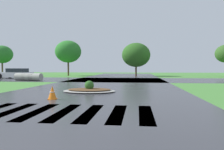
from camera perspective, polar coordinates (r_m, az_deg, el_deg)
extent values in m
cube|color=#35353A|center=(12.54, -4.69, -4.81)|extent=(10.86, 80.00, 0.01)
cube|color=#35353A|center=(26.41, 1.26, -1.21)|extent=(90.00, 9.77, 0.01)
cube|color=white|center=(8.40, -24.09, -8.36)|extent=(0.45, 3.01, 0.01)
cube|color=white|center=(7.98, -18.45, -8.83)|extent=(0.45, 3.01, 0.01)
cube|color=white|center=(7.65, -12.25, -9.24)|extent=(0.45, 3.01, 0.01)
cube|color=white|center=(7.42, -5.56, -9.57)|extent=(0.45, 3.01, 0.01)
cube|color=white|center=(7.28, 1.48, -9.77)|extent=(0.45, 3.01, 0.01)
cube|color=white|center=(7.26, 8.67, -9.83)|extent=(0.45, 3.01, 0.01)
ellipsoid|color=#9E9B93|center=(13.56, -5.82, -4.05)|extent=(3.17, 2.25, 0.12)
ellipsoid|color=brown|center=(13.56, -5.83, -3.68)|extent=(2.60, 1.85, 0.10)
sphere|color=#2D6023|center=(13.53, -5.83, -2.62)|extent=(0.56, 0.56, 0.56)
cube|color=silver|center=(32.58, -23.62, 0.09)|extent=(4.76, 2.41, 0.65)
cube|color=#1E232B|center=(32.32, -23.05, 1.11)|extent=(2.54, 1.93, 0.51)
cylinder|color=black|center=(32.79, -26.82, -0.25)|extent=(0.66, 0.29, 0.64)
cylinder|color=black|center=(34.31, -24.71, -0.13)|extent=(0.66, 0.29, 0.64)
cylinder|color=black|center=(30.87, -22.41, -0.31)|extent=(0.66, 0.29, 0.64)
cylinder|color=black|center=(32.49, -20.38, -0.18)|extent=(0.66, 0.29, 0.64)
cylinder|color=#9E9B93|center=(27.16, -22.11, -0.41)|extent=(1.63, 1.13, 0.82)
cylinder|color=#9E9B93|center=(26.55, -20.58, -0.45)|extent=(1.63, 1.13, 0.82)
cylinder|color=#9E9B93|center=(25.95, -18.99, -0.48)|extent=(1.63, 1.13, 0.82)
cone|color=orange|center=(10.71, -15.02, -4.37)|extent=(0.40, 0.40, 0.63)
torus|color=white|center=(10.70, -15.02, -4.20)|extent=(0.25, 0.25, 0.04)
cube|color=orange|center=(10.74, -15.00, -5.95)|extent=(0.36, 0.36, 0.03)
cylinder|color=#4C3823|center=(46.04, -26.25, 1.52)|extent=(0.28, 0.28, 2.53)
ellipsoid|color=#286D28|center=(46.10, -26.30, 4.76)|extent=(3.84, 3.84, 3.26)
cylinder|color=#4C3823|center=(39.32, -11.12, 1.71)|extent=(0.28, 0.28, 2.62)
ellipsoid|color=#2C7829|center=(39.41, -11.15, 5.90)|extent=(4.48, 4.48, 3.81)
cylinder|color=#4C3823|center=(37.49, 6.16, 1.16)|extent=(0.28, 0.28, 1.88)
ellipsoid|color=#2C5E1F|center=(37.54, 6.18, 5.13)|extent=(4.73, 4.73, 4.02)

